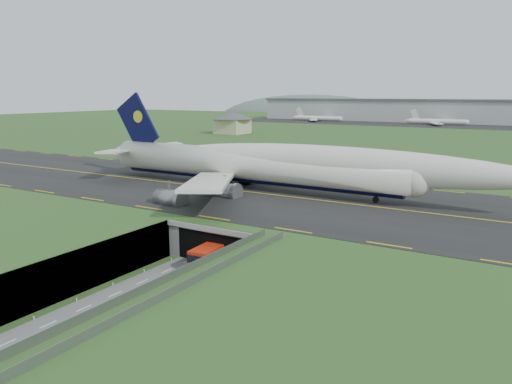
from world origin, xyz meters
The scene contains 10 objects.
ground centered at (0.00, 0.00, 0.00)m, with size 900.00×900.00×0.00m, color #2E5321.
airfield_deck centered at (0.00, 0.00, 3.00)m, with size 800.00×800.00×6.00m, color gray.
trench_road centered at (0.00, -7.50, 0.10)m, with size 12.00×75.00×0.20m, color slate.
taxiway centered at (0.00, 33.00, 6.09)m, with size 800.00×44.00×0.18m, color black.
tunnel_portal centered at (0.00, 16.71, 3.33)m, with size 17.00×22.30×6.00m.
guideway centered at (11.00, -19.11, 5.32)m, with size 3.00×53.00×7.05m.
jumbo_jet centered at (-3.99, 36.36, 11.49)m, with size 96.18×61.68×20.40m.
shuttle_tram centered at (1.12, 6.94, 1.88)m, with size 3.84×8.72×3.44m.
service_building centered at (-92.55, 153.55, 12.45)m, with size 20.25×20.25×10.88m.
cargo_terminal centered at (-0.22, 299.41, 13.96)m, with size 320.00×67.00×15.60m.
Camera 1 is at (43.19, -50.52, 25.72)m, focal length 35.00 mm.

